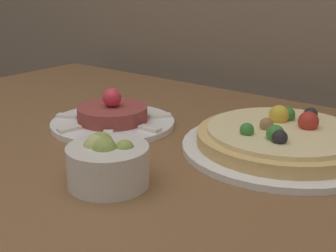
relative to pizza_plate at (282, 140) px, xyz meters
name	(u,v)px	position (x,y,z in m)	size (l,w,h in m)	color
dining_table	(139,203)	(-0.18, -0.13, -0.12)	(1.23, 0.82, 0.73)	brown
pizza_plate	(282,140)	(0.00, 0.00, 0.00)	(0.31, 0.31, 0.06)	white
tartare_plate	(113,118)	(-0.29, -0.07, 0.00)	(0.22, 0.22, 0.07)	white
small_bowl	(107,162)	(-0.13, -0.25, 0.01)	(0.11, 0.11, 0.07)	silver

